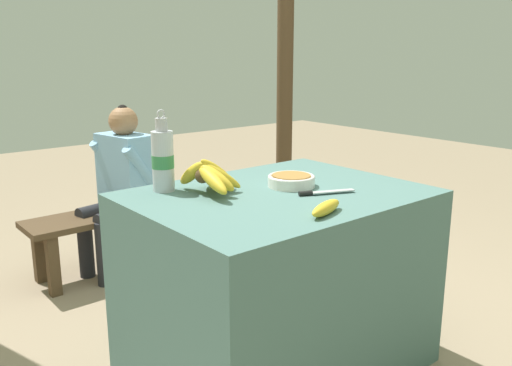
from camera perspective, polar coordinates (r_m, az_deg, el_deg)
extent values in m
plane|color=gray|center=(2.50, 2.13, -18.44)|extent=(12.00, 12.00, 0.00)
cube|color=#4C706B|center=(2.32, 2.22, -10.30)|extent=(1.15, 0.88, 0.78)
sphere|color=#4C381E|center=(2.15, -5.66, 0.76)|extent=(0.06, 0.06, 0.06)
ellipsoid|color=gold|center=(2.08, -4.61, 0.32)|extent=(0.07, 0.22, 0.11)
ellipsoid|color=gold|center=(2.12, -4.16, 0.55)|extent=(0.12, 0.18, 0.13)
ellipsoid|color=gold|center=(2.16, -3.75, 0.83)|extent=(0.18, 0.11, 0.14)
ellipsoid|color=gold|center=(2.19, -4.07, 1.11)|extent=(0.18, 0.05, 0.16)
ellipsoid|color=gold|center=(2.21, -4.74, 1.12)|extent=(0.19, 0.13, 0.14)
ellipsoid|color=gold|center=(2.21, -5.41, 0.94)|extent=(0.15, 0.16, 0.12)
ellipsoid|color=gold|center=(2.20, -6.75, 1.04)|extent=(0.06, 0.18, 0.15)
cylinder|color=white|center=(2.28, 3.74, 0.15)|extent=(0.20, 0.20, 0.04)
torus|color=white|center=(2.28, 3.75, 0.64)|extent=(0.20, 0.20, 0.02)
cylinder|color=olive|center=(2.28, 3.75, 0.74)|extent=(0.16, 0.16, 0.01)
cylinder|color=silver|center=(2.21, -9.77, 2.25)|extent=(0.09, 0.09, 0.24)
cylinder|color=#38844C|center=(2.21, -9.77, 2.25)|extent=(0.09, 0.09, 0.05)
cylinder|color=#ADADB2|center=(2.19, -9.93, 6.07)|extent=(0.05, 0.05, 0.05)
torus|color=#ADADB2|center=(2.19, -9.98, 7.15)|extent=(0.04, 0.01, 0.04)
ellipsoid|color=gold|center=(1.91, 7.37, -2.62)|extent=(0.20, 0.10, 0.05)
cube|color=#BCBCC1|center=(2.19, 8.10, -0.86)|extent=(0.18, 0.10, 0.00)
cylinder|color=black|center=(2.14, 5.24, -1.10)|extent=(0.06, 0.04, 0.02)
cube|color=#4C3823|center=(3.53, -11.13, -2.44)|extent=(1.55, 0.32, 0.04)
cube|color=#4C3823|center=(3.24, -20.56, -8.18)|extent=(0.06, 0.06, 0.35)
cube|color=#4C3823|center=(3.84, -1.24, -3.80)|extent=(0.06, 0.06, 0.35)
cube|color=#4C3823|center=(3.45, -21.90, -6.92)|extent=(0.06, 0.06, 0.35)
cube|color=#4C3823|center=(4.02, -3.36, -3.00)|extent=(0.06, 0.06, 0.35)
cylinder|color=#232328|center=(3.28, -15.71, -7.19)|extent=(0.09, 0.09, 0.38)
cylinder|color=#232328|center=(3.28, -14.21, -3.40)|extent=(0.31, 0.14, 0.09)
cylinder|color=#232328|center=(3.42, -17.49, -6.39)|extent=(0.09, 0.09, 0.38)
cylinder|color=#232328|center=(3.42, -16.04, -2.77)|extent=(0.31, 0.14, 0.09)
cube|color=#84B7E0|center=(3.37, -13.50, 1.08)|extent=(0.26, 0.37, 0.47)
cylinder|color=#84B7E0|center=(3.21, -12.29, 1.86)|extent=(0.21, 0.10, 0.25)
cylinder|color=#84B7E0|center=(3.47, -15.56, 2.55)|extent=(0.21, 0.10, 0.25)
sphere|color=#9E704C|center=(3.32, -13.81, 6.34)|extent=(0.17, 0.17, 0.17)
sphere|color=black|center=(3.31, -13.87, 7.45)|extent=(0.07, 0.07, 0.07)
sphere|color=#4C381E|center=(3.72, -5.42, 0.02)|extent=(0.06, 0.06, 0.06)
ellipsoid|color=#8EA842|center=(3.68, -4.62, -0.22)|extent=(0.09, 0.18, 0.12)
ellipsoid|color=#8EA842|center=(3.71, -4.34, 0.04)|extent=(0.17, 0.15, 0.15)
ellipsoid|color=#8EA842|center=(3.76, -4.57, 0.17)|extent=(0.17, 0.04, 0.14)
ellipsoid|color=#8EA842|center=(3.78, -5.07, 0.21)|extent=(0.17, 0.14, 0.12)
ellipsoid|color=#8EA842|center=(3.77, -5.81, 0.18)|extent=(0.07, 0.17, 0.12)
cylinder|color=#4C3823|center=(4.30, 3.07, 11.68)|extent=(0.13, 0.13, 2.35)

